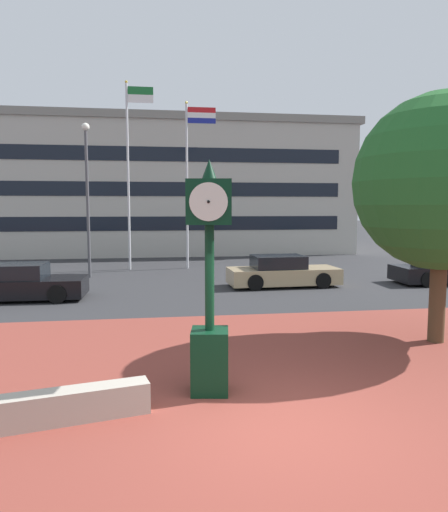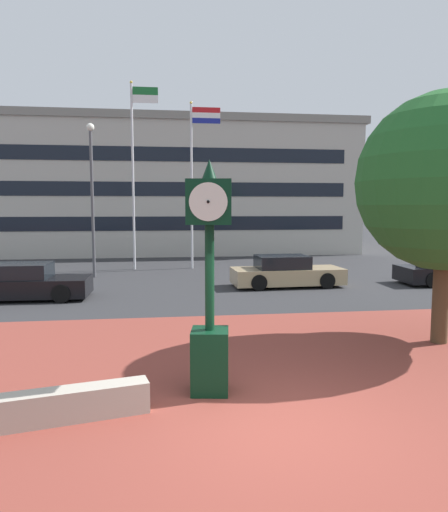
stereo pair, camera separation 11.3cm
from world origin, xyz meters
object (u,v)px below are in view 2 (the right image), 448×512
car_street_mid (26,283)px  street_clock (210,282)px  flagpole_secondary (194,173)px  civic_building (148,189)px  street_lamp_post (92,185)px  flagpole_primary (135,164)px  car_street_near (286,273)px

car_street_mid → street_clock: bearing=31.9°
flagpole_secondary → civic_building: bearing=102.9°
flagpole_secondary → street_lamp_post: size_ratio=1.24×
flagpole_primary → street_lamp_post: bearing=-124.1°
car_street_near → flagpole_primary: (-6.38, 6.32, 4.88)m
car_street_mid → street_lamp_post: bearing=162.7°
flagpole_secondary → street_lamp_post: (-4.88, -2.68, -0.78)m
car_street_near → flagpole_secondary: 8.42m
civic_building → street_lamp_post: (-2.17, -14.52, -0.39)m
car_street_near → civic_building: size_ratio=0.15×
street_clock → car_street_near: 11.66m
flagpole_primary → street_lamp_post: (-1.81, -2.68, -1.19)m
street_lamp_post → street_clock: bearing=-74.8°
car_street_mid → flagpole_primary: flagpole_primary is taller
civic_building → car_street_near: bearing=-71.7°
car_street_mid → flagpole_primary: (3.49, 7.74, 4.88)m
street_clock → street_lamp_post: street_lamp_post is taller
flagpole_secondary → civic_building: (-2.71, 11.84, -0.39)m
street_clock → flagpole_secondary: flagpole_secondary is taller
flagpole_secondary → street_lamp_post: 5.62m
flagpole_secondary → civic_building: civic_building is taller
flagpole_secondary → street_clock: bearing=-93.2°
car_street_near → car_street_mid: size_ratio=1.07×
car_street_near → flagpole_secondary: flagpole_secondary is taller
car_street_near → civic_building: (-6.02, 18.16, 4.09)m
street_clock → flagpole_primary: 17.55m
car_street_mid → street_lamp_post: size_ratio=0.61×
car_street_near → civic_building: 19.56m
flagpole_primary → street_lamp_post: 3.45m
street_clock → civic_building: bearing=102.0°
car_street_near → street_clock: bearing=-23.6°
civic_building → street_lamp_post: 14.69m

